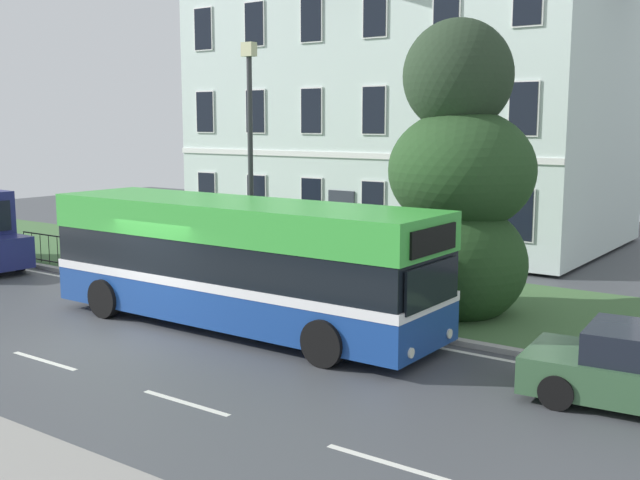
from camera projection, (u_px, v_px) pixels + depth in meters
ground_plane at (159, 328)px, 17.88m from camera, size 60.00×56.00×0.18m
georgian_townhouse at (410, 84)px, 30.79m from camera, size 16.30×9.95×12.27m
iron_verge_railing at (188, 271)px, 21.52m from camera, size 15.71×0.04×0.97m
evergreen_tree at (459, 188)px, 18.64m from camera, size 3.58×3.71×7.44m
single_decker_bus at (238, 262)px, 17.67m from camera, size 10.05×2.74×2.96m
street_lamp_post at (250, 153)px, 20.24m from camera, size 0.36×0.24×6.69m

